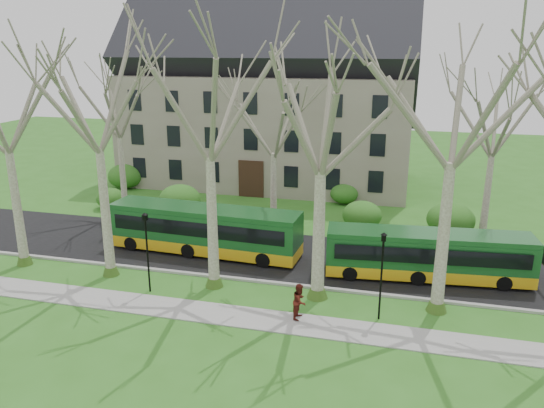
# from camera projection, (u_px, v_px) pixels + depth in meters

# --- Properties ---
(ground) EXTENTS (120.00, 120.00, 0.00)m
(ground) POSITION_uv_depth(u_px,v_px,m) (264.00, 296.00, 27.75)
(ground) COLOR #2F691E
(ground) RESTS_ON ground
(sidewalk) EXTENTS (70.00, 2.00, 0.06)m
(sidewalk) POSITION_uv_depth(u_px,v_px,m) (250.00, 318.00, 25.42)
(sidewalk) COLOR gray
(sidewalk) RESTS_ON ground
(road) EXTENTS (80.00, 8.00, 0.06)m
(road) POSITION_uv_depth(u_px,v_px,m) (287.00, 256.00, 32.85)
(road) COLOR black
(road) RESTS_ON ground
(curb) EXTENTS (80.00, 0.25, 0.14)m
(curb) POSITION_uv_depth(u_px,v_px,m) (271.00, 283.00, 29.12)
(curb) COLOR #A5A39E
(curb) RESTS_ON ground
(building) EXTENTS (26.50, 12.20, 16.00)m
(building) POSITION_uv_depth(u_px,v_px,m) (269.00, 96.00, 49.13)
(building) COLOR gray
(building) RESTS_ON ground
(tree_row_verge) EXTENTS (49.00, 7.00, 14.00)m
(tree_row_verge) POSITION_uv_depth(u_px,v_px,m) (264.00, 164.00, 26.02)
(tree_row_verge) COLOR gray
(tree_row_verge) RESTS_ON ground
(tree_row_far) EXTENTS (33.00, 7.00, 12.00)m
(tree_row_far) POSITION_uv_depth(u_px,v_px,m) (286.00, 145.00, 36.55)
(tree_row_far) COLOR gray
(tree_row_far) RESTS_ON ground
(lamp_row) EXTENTS (36.22, 0.22, 4.30)m
(lamp_row) POSITION_uv_depth(u_px,v_px,m) (258.00, 257.00, 26.09)
(lamp_row) COLOR black
(lamp_row) RESTS_ON ground
(hedges) EXTENTS (30.60, 8.60, 2.00)m
(hedges) POSITION_uv_depth(u_px,v_px,m) (253.00, 199.00, 41.56)
(hedges) COLOR #175318
(hedges) RESTS_ON ground
(bus_lead) EXTENTS (12.21, 3.18, 3.02)m
(bus_lead) POSITION_uv_depth(u_px,v_px,m) (205.00, 229.00, 33.02)
(bus_lead) COLOR #175120
(bus_lead) RESTS_ON road
(bus_follow) EXTENTS (11.27, 3.35, 2.77)m
(bus_follow) POSITION_uv_depth(u_px,v_px,m) (428.00, 255.00, 29.38)
(bus_follow) COLOR #175120
(bus_follow) RESTS_ON road
(pedestrian_b) EXTENTS (0.77, 0.93, 1.75)m
(pedestrian_b) POSITION_uv_depth(u_px,v_px,m) (300.00, 301.00, 25.14)
(pedestrian_b) COLOR #541913
(pedestrian_b) RESTS_ON sidewalk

